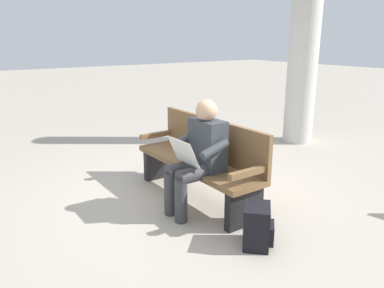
# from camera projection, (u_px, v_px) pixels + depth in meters

# --- Properties ---
(ground_plane) EXTENTS (40.00, 40.00, 0.00)m
(ground_plane) POSITION_uv_depth(u_px,v_px,m) (196.00, 198.00, 4.28)
(ground_plane) COLOR #A89E8E
(bench_near) EXTENTS (1.80, 0.48, 0.90)m
(bench_near) POSITION_uv_depth(u_px,v_px,m) (201.00, 159.00, 4.19)
(bench_near) COLOR brown
(bench_near) RESTS_ON ground
(person_seated) EXTENTS (0.57, 0.57, 1.18)m
(person_seated) POSITION_uv_depth(u_px,v_px,m) (199.00, 154.00, 3.80)
(person_seated) COLOR #33383D
(person_seated) RESTS_ON ground
(backpack) EXTENTS (0.37, 0.37, 0.37)m
(backpack) POSITION_uv_depth(u_px,v_px,m) (257.00, 226.00, 3.26)
(backpack) COLOR black
(backpack) RESTS_ON ground
(support_pillar) EXTENTS (0.50, 0.50, 3.55)m
(support_pillar) POSITION_uv_depth(u_px,v_px,m) (305.00, 37.00, 6.16)
(support_pillar) COLOR beige
(support_pillar) RESTS_ON ground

